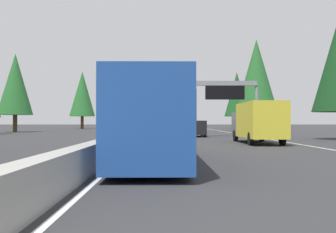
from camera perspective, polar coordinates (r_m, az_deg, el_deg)
name	(u,v)px	position (r m, az deg, el deg)	size (l,w,h in m)	color
ground_plane	(151,132)	(62.30, -2.46, -2.18)	(320.00, 320.00, 0.00)	#2D2D30
median_barrier	(152,127)	(82.29, -2.20, -1.51)	(180.00, 0.56, 0.90)	#9E9B93
shoulder_stripe_right	(217,130)	(72.88, 6.90, -1.96)	(160.00, 0.16, 0.01)	silver
shoulder_stripe_median	(154,130)	(72.29, -2.00, -1.97)	(160.00, 0.16, 0.01)	silver
sign_gantry_overhead	(201,92)	(43.74, 4.67, 3.40)	(0.50, 12.68, 5.94)	gray
bus_far_right	(153,118)	(15.89, -2.16, -0.27)	(11.50, 2.55, 3.10)	#1E4793
box_truck_mid_left	(257,121)	(30.51, 12.41, -0.66)	(8.50, 2.40, 2.95)	gold
minivan_mid_center	(195,128)	(43.23, 3.84, -1.56)	(5.00, 1.95, 1.69)	black
sedan_far_left	(195,126)	(91.78, 3.80, -1.28)	(4.40, 1.80, 1.47)	black
pickup_distant_a	(179,124)	(97.03, 1.56, -1.11)	(5.60, 2.00, 1.86)	slate
sedan_near_right	(161,129)	(52.79, -1.04, -1.70)	(4.40, 1.80, 1.47)	#AD931E
sedan_near_center	(193,125)	(97.88, 3.54, -1.25)	(4.40, 1.80, 1.47)	#2D6B38
bus_far_center	(163,121)	(128.22, -0.64, -0.66)	(11.50, 2.55, 3.10)	white
conifer_right_mid	(256,76)	(61.20, 12.29, 5.60)	(6.01, 6.01, 13.66)	#4C3823
conifer_right_far	(237,94)	(90.38, 9.62, 3.07)	(5.46, 5.46, 12.41)	#4C3823
conifer_left_mid	(15,84)	(65.90, -20.61, 4.25)	(5.24, 5.24, 11.91)	#4C3823
conifer_left_far	(82,94)	(91.73, -11.92, 3.12)	(5.57, 5.57, 12.66)	#4C3823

